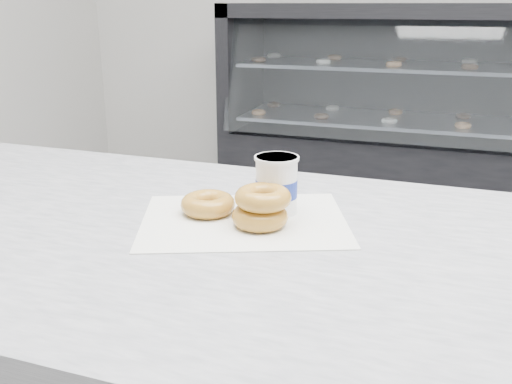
# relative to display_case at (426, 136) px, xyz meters

# --- Properties ---
(display_case) EXTENTS (2.40, 0.74, 1.25)m
(display_case) POSITION_rel_display_case_xyz_m (0.00, 0.00, 0.00)
(display_case) COLOR black
(display_case) RESTS_ON ground
(wax_paper) EXTENTS (0.41, 0.37, 0.00)m
(wax_paper) POSITION_rel_display_case_xyz_m (-0.15, -2.65, 0.41)
(wax_paper) COLOR silver
(wax_paper) RESTS_ON counter
(donut_single) EXTENTS (0.12, 0.12, 0.03)m
(donut_single) POSITION_rel_display_case_xyz_m (-0.22, -2.65, 0.43)
(donut_single) COLOR #BF8134
(donut_single) RESTS_ON wax_paper
(donut_stack) EXTENTS (0.11, 0.11, 0.06)m
(donut_stack) POSITION_rel_display_case_xyz_m (-0.12, -2.67, 0.44)
(donut_stack) COLOR #BF8134
(donut_stack) RESTS_ON wax_paper
(coffee_cup) EXTENTS (0.08, 0.08, 0.10)m
(coffee_cup) POSITION_rel_display_case_xyz_m (-0.11, -2.60, 0.46)
(coffee_cup) COLOR white
(coffee_cup) RESTS_ON counter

